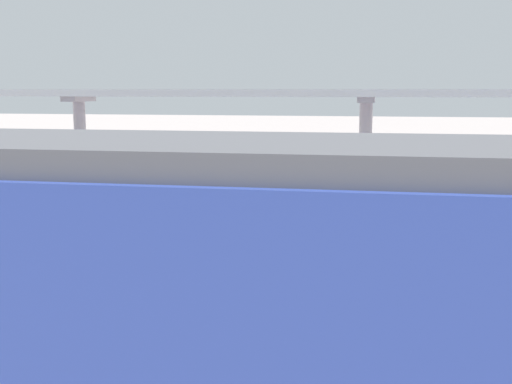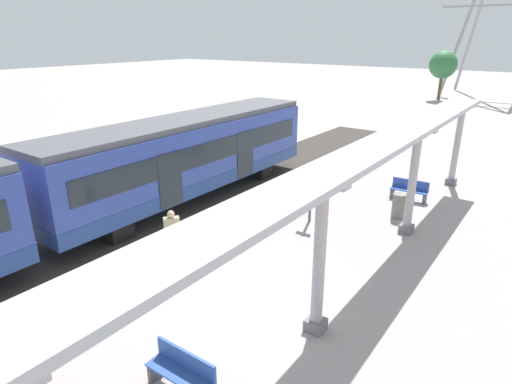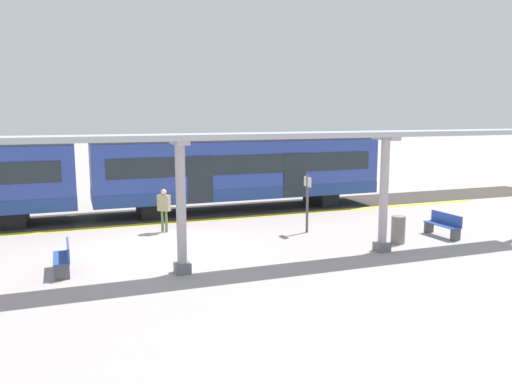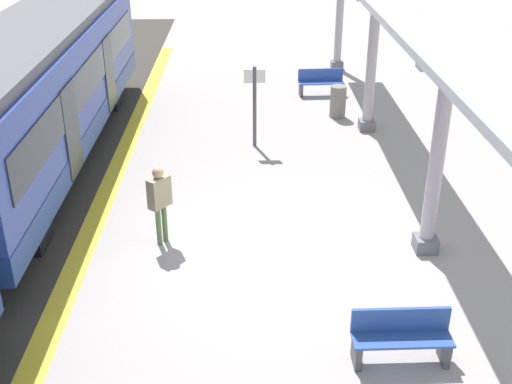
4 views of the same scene
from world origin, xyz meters
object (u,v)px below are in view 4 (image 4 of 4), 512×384
(canopy_pillar_fourth, at_px, (371,65))
(canopy_pillar_third, at_px, (437,161))
(trash_bin, at_px, (338,102))
(passenger_waiting_near_edge, at_px, (160,196))
(bench_mid_platform, at_px, (321,82))
(bench_near_end, at_px, (401,336))
(platform_info_sign, at_px, (255,99))
(canopy_pillar_fifth, at_px, (340,18))
(train_far_carriage, at_px, (39,93))

(canopy_pillar_fourth, bearing_deg, canopy_pillar_third, -90.00)
(trash_bin, distance_m, passenger_waiting_near_edge, 8.65)
(bench_mid_platform, bearing_deg, bench_near_end, -91.06)
(canopy_pillar_fourth, bearing_deg, platform_info_sign, -160.53)
(canopy_pillar_fourth, relative_size, trash_bin, 3.90)
(canopy_pillar_third, xyz_separation_m, passenger_waiting_near_edge, (-5.21, 0.41, -0.88))
(bench_near_end, bearing_deg, canopy_pillar_third, 68.89)
(bench_near_end, xyz_separation_m, passenger_waiting_near_edge, (-3.99, 3.56, 0.59))
(canopy_pillar_fifth, height_order, bench_mid_platform, canopy_pillar_fifth)
(bench_near_end, bearing_deg, bench_mid_platform, 88.94)
(bench_mid_platform, relative_size, trash_bin, 1.57)
(train_far_carriage, distance_m, canopy_pillar_fourth, 8.84)
(canopy_pillar_third, relative_size, canopy_pillar_fourth, 1.00)
(canopy_pillar_fifth, relative_size, platform_info_sign, 1.72)
(canopy_pillar_fifth, bearing_deg, platform_info_sign, -113.13)
(bench_near_end, height_order, bench_mid_platform, same)
(passenger_waiting_near_edge, bearing_deg, platform_info_sign, 69.04)
(train_far_carriage, relative_size, platform_info_sign, 6.05)
(canopy_pillar_third, distance_m, trash_bin, 7.93)
(bench_near_end, relative_size, bench_mid_platform, 0.99)
(bench_near_end, bearing_deg, trash_bin, 87.28)
(canopy_pillar_fourth, distance_m, bench_mid_platform, 3.75)
(canopy_pillar_fourth, distance_m, bench_near_end, 9.98)
(canopy_pillar_fourth, relative_size, platform_info_sign, 1.72)
(canopy_pillar_fourth, height_order, bench_near_end, canopy_pillar_fourth)
(canopy_pillar_fifth, relative_size, trash_bin, 3.90)
(canopy_pillar_fourth, relative_size, bench_near_end, 2.50)
(canopy_pillar_fourth, height_order, bench_mid_platform, canopy_pillar_fourth)
(bench_near_end, xyz_separation_m, bench_mid_platform, (0.24, 13.11, 0.00))
(train_far_carriage, relative_size, bench_mid_platform, 8.74)
(bench_near_end, relative_size, trash_bin, 1.56)
(canopy_pillar_fourth, xyz_separation_m, bench_near_end, (-1.22, -9.80, -1.47))
(bench_mid_platform, bearing_deg, trash_bin, -82.83)
(train_far_carriage, xyz_separation_m, canopy_pillar_fourth, (8.59, 2.07, 0.08))
(canopy_pillar_fourth, height_order, canopy_pillar_fifth, same)
(platform_info_sign, bearing_deg, bench_near_end, -76.71)
(canopy_pillar_third, xyz_separation_m, canopy_pillar_fifth, (0.00, 13.12, 0.00))
(train_far_carriage, distance_m, trash_bin, 8.62)
(trash_bin, relative_size, passenger_waiting_near_edge, 0.58)
(train_far_carriage, bearing_deg, bench_near_end, -46.34)
(bench_mid_platform, relative_size, platform_info_sign, 0.69)
(bench_near_end, relative_size, platform_info_sign, 0.69)
(platform_info_sign, bearing_deg, trash_bin, 41.63)
(bench_near_end, height_order, passenger_waiting_near_edge, passenger_waiting_near_edge)
(canopy_pillar_third, relative_size, passenger_waiting_near_edge, 2.28)
(canopy_pillar_fourth, bearing_deg, bench_near_end, -97.08)
(passenger_waiting_near_edge, bearing_deg, train_far_carriage, 129.10)
(train_far_carriage, bearing_deg, trash_bin, 22.04)
(canopy_pillar_fifth, distance_m, passenger_waiting_near_edge, 13.77)
(canopy_pillar_third, height_order, platform_info_sign, canopy_pillar_third)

